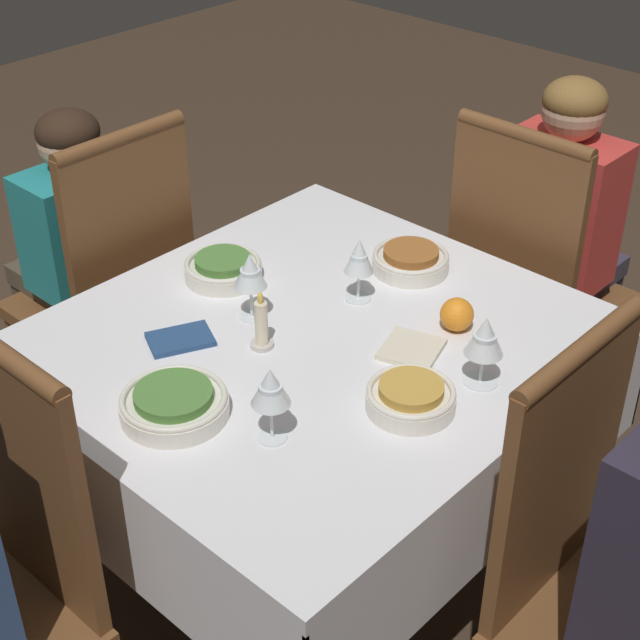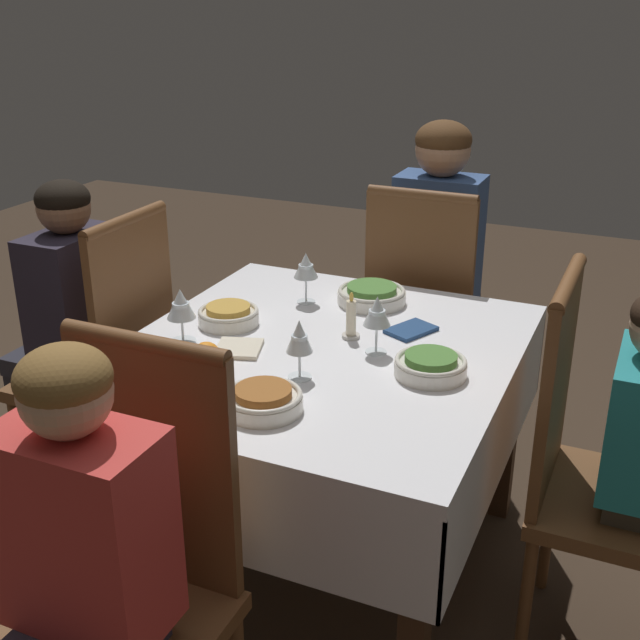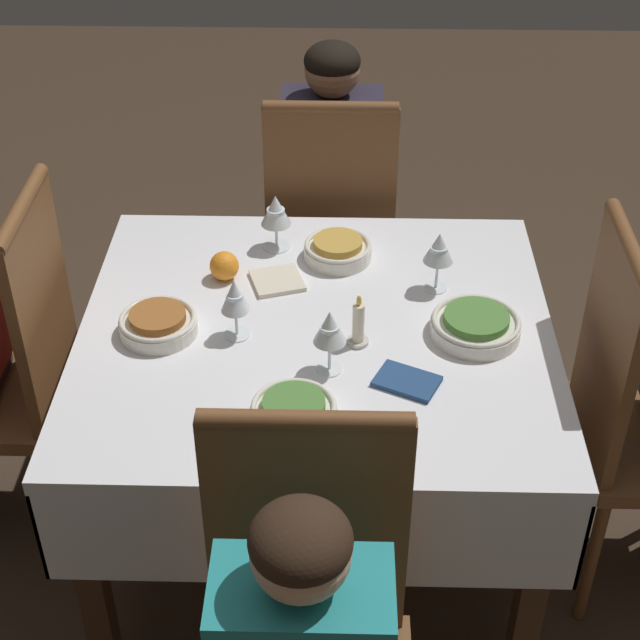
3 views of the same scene
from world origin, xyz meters
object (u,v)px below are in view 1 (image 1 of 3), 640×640
at_px(wine_glass_south, 485,338).
at_px(napkin_spare_side, 411,349).
at_px(person_child_red, 564,244).
at_px(bowl_south, 411,397).
at_px(bowl_west, 174,403).
at_px(chair_south, 598,579).
at_px(wine_glass_west, 270,389).
at_px(bowl_east, 411,260).
at_px(candle_centerpiece, 261,327).
at_px(wine_glass_north, 250,273).
at_px(chair_east, 528,281).
at_px(chair_north, 112,287).
at_px(bowl_north, 223,268).
at_px(orange_fruit, 457,314).
at_px(dining_table, 312,374).
at_px(napkin_red_folded, 180,339).
at_px(person_child_teal, 73,261).
at_px(wine_glass_east, 359,258).

distance_m(wine_glass_south, napkin_spare_side, 0.20).
bearing_deg(person_child_red, bowl_south, 103.53).
bearing_deg(person_child_red, bowl_west, 86.56).
xyz_separation_m(chair_south, wine_glass_west, (-0.27, 0.56, 0.29)).
xyz_separation_m(bowl_south, bowl_east, (0.41, 0.33, -0.00)).
height_order(bowl_south, candle_centerpiece, candle_centerpiece).
bearing_deg(wine_glass_south, wine_glass_north, 106.24).
bearing_deg(wine_glass_south, chair_east, 23.63).
relative_size(chair_south, chair_east, 1.00).
xyz_separation_m(chair_north, candle_centerpiece, (-0.09, -0.68, 0.23)).
xyz_separation_m(chair_east, bowl_north, (-0.74, 0.39, 0.20)).
height_order(chair_south, candle_centerpiece, chair_south).
relative_size(chair_north, orange_fruit, 13.82).
height_order(dining_table, candle_centerpiece, candle_centerpiece).
bearing_deg(bowl_west, napkin_red_folded, 47.38).
distance_m(bowl_south, candle_centerpiece, 0.36).
height_order(person_child_red, napkin_spare_side, person_child_red).
bearing_deg(person_child_red, chair_north, 49.97).
bearing_deg(dining_table, bowl_east, 3.76).
bearing_deg(bowl_south, chair_east, 16.19).
relative_size(person_child_red, napkin_spare_side, 7.18).
bearing_deg(chair_south, napkin_spare_side, 76.95).
bearing_deg(dining_table, person_child_red, -4.01).
distance_m(bowl_west, wine_glass_south, 0.62).
xyz_separation_m(person_child_red, bowl_east, (-0.58, 0.09, 0.16)).
height_order(chair_east, bowl_east, chair_east).
height_order(person_child_teal, wine_glass_east, person_child_teal).
xyz_separation_m(chair_north, person_child_red, (0.95, -0.80, 0.05)).
relative_size(wine_glass_south, candle_centerpiece, 1.15).
bearing_deg(candle_centerpiece, bowl_east, -3.67).
xyz_separation_m(dining_table, person_child_teal, (-0.00, 0.91, -0.07)).
xyz_separation_m(chair_north, napkin_red_folded, (-0.20, -0.54, 0.18)).
relative_size(chair_south, napkin_red_folded, 6.35).
bearing_deg(wine_glass_west, napkin_spare_side, -2.32).
bearing_deg(bowl_north, wine_glass_south, -83.52).
height_order(wine_glass_west, bowl_south, wine_glass_west).
height_order(bowl_east, candle_centerpiece, candle_centerpiece).
xyz_separation_m(dining_table, wine_glass_north, (-0.03, 0.15, 0.21)).
distance_m(chair_east, bowl_south, 0.88).
relative_size(chair_south, bowl_west, 4.85).
height_order(bowl_west, napkin_red_folded, bowl_west).
bearing_deg(person_child_teal, chair_south, 89.31).
height_order(chair_south, chair_north, same).
relative_size(chair_north, wine_glass_west, 6.41).
distance_m(chair_south, bowl_south, 0.47).
bearing_deg(bowl_north, chair_east, -27.70).
bearing_deg(bowl_north, candle_centerpiece, -116.67).
distance_m(wine_glass_south, bowl_north, 0.69).
height_order(chair_south, wine_glass_north, chair_south).
bearing_deg(chair_south, napkin_red_folded, 101.03).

